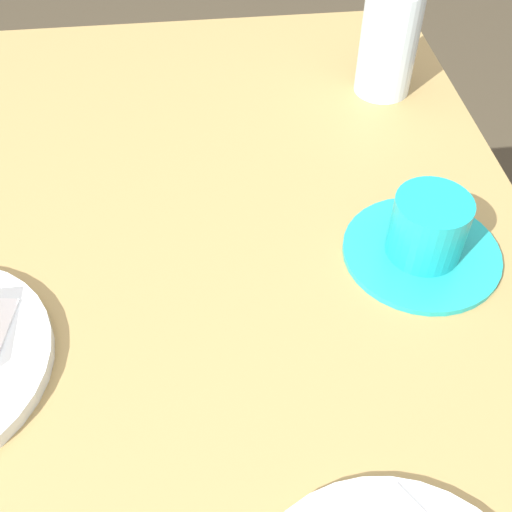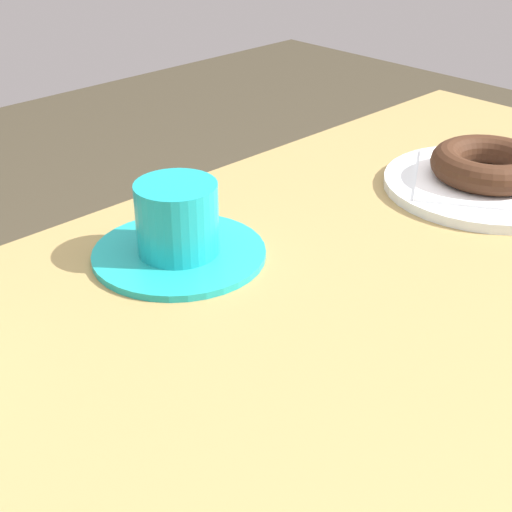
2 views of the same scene
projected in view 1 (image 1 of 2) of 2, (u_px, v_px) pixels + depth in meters
The scene contains 3 objects.
table at pixel (162, 380), 0.65m from camera, with size 1.11×0.79×0.74m.
water_glass at pixel (389, 42), 0.77m from camera, with size 0.07×0.07×0.13m, color silver.
coffee_cup at pixel (426, 234), 0.60m from camera, with size 0.15×0.15×0.07m.
Camera 1 is at (-0.35, -0.06, 1.20)m, focal length 44.27 mm.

